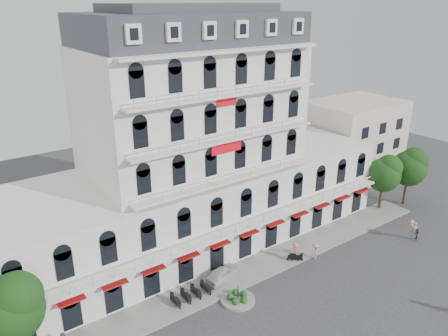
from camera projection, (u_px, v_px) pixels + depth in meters
ground at (308, 324)px, 37.58m from camera, size 120.00×120.00×0.00m
sidewalk at (243, 274)px, 44.33m from camera, size 53.00×4.00×0.16m
main_building at (193, 158)px, 47.55m from camera, size 45.00×15.00×25.80m
flank_building_east at (352, 140)px, 66.98m from camera, size 14.00×10.00×12.00m
traffic_island at (238, 299)px, 40.36m from camera, size 3.20×3.20×1.60m
parked_scooter_row at (191, 299)px, 40.72m from camera, size 4.40×1.80×1.10m
tree_west_inner at (11, 306)px, 31.16m from camera, size 4.76×4.76×8.25m
tree_east_inner at (384, 172)px, 56.45m from camera, size 4.40×4.37×7.57m
tree_east_outer at (410, 166)px, 57.77m from camera, size 4.65×4.65×8.05m
parked_car at (223, 274)px, 43.29m from camera, size 4.45×2.68×1.42m
rider_center at (295, 252)px, 46.07m from camera, size 1.37×1.27×2.27m
pedestrian_right at (315, 252)px, 46.59m from camera, size 1.42×1.20×1.90m
balloon_vendor at (415, 230)px, 50.22m from camera, size 1.45×1.31×2.45m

